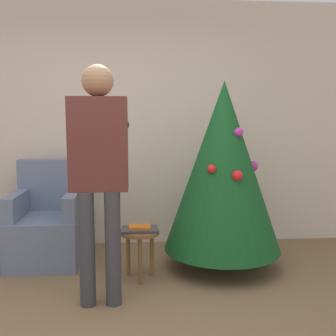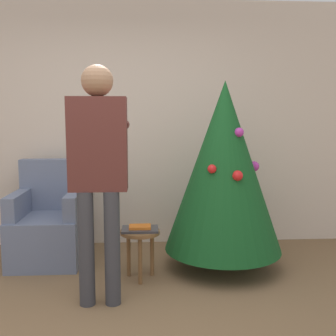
% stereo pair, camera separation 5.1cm
% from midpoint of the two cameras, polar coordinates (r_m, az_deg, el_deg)
% --- Properties ---
extents(wall_back, '(8.00, 0.06, 2.70)m').
position_cam_midpoint_polar(wall_back, '(4.45, -7.81, 6.22)').
color(wall_back, beige).
rests_on(wall_back, ground_plane).
extents(christmas_tree, '(1.10, 1.10, 1.76)m').
position_cam_midpoint_polar(christmas_tree, '(3.70, 7.60, 0.21)').
color(christmas_tree, brown).
rests_on(christmas_tree, ground_plane).
extents(armchair, '(0.66, 0.73, 1.00)m').
position_cam_midpoint_polar(armchair, '(4.15, -17.41, -8.03)').
color(armchair, slate).
rests_on(armchair, ground_plane).
extents(person_standing, '(0.45, 0.57, 1.82)m').
position_cam_midpoint_polar(person_standing, '(2.99, -10.49, 0.99)').
color(person_standing, '#38383D').
rests_on(person_standing, ground_plane).
extents(side_stool, '(0.35, 0.35, 0.44)m').
position_cam_midpoint_polar(side_stool, '(3.53, -4.52, -10.30)').
color(side_stool, brown).
rests_on(side_stool, ground_plane).
extents(laptop, '(0.32, 0.22, 0.02)m').
position_cam_midpoint_polar(laptop, '(3.51, -4.54, -8.87)').
color(laptop, '#38383D').
rests_on(laptop, side_stool).
extents(book, '(0.19, 0.14, 0.02)m').
position_cam_midpoint_polar(book, '(3.50, -4.54, -8.53)').
color(book, orange).
rests_on(book, laptop).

